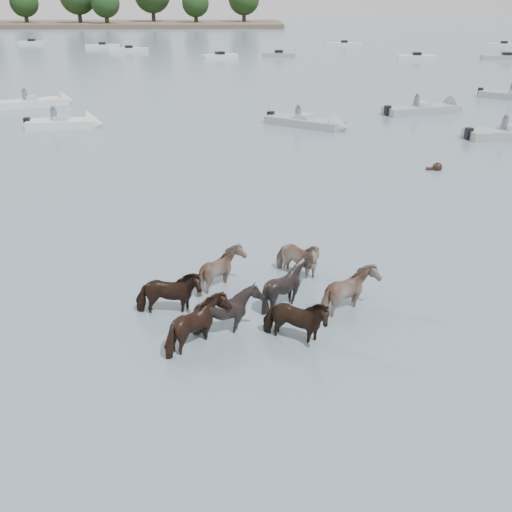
{
  "coord_description": "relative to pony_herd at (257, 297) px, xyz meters",
  "views": [
    {
      "loc": [
        0.15,
        -10.71,
        7.26
      ],
      "look_at": [
        0.45,
        2.88,
        1.1
      ],
      "focal_mm": 40.46,
      "sensor_mm": 36.0,
      "label": 1
    }
  ],
  "objects": [
    {
      "name": "swimming_pony",
      "position": [
        8.46,
        12.84,
        -0.36
      ],
      "size": [
        0.72,
        0.44,
        0.44
      ],
      "color": "black",
      "rests_on": "ground"
    },
    {
      "name": "motorboat_a",
      "position": [
        -10.51,
        22.47,
        -0.23
      ],
      "size": [
        4.66,
        2.01,
        1.92
      ],
      "rotation": [
        0.0,
        0.0,
        0.1
      ],
      "color": "silver",
      "rests_on": "ground"
    },
    {
      "name": "pony_herd",
      "position": [
        0.0,
        0.0,
        0.0
      ],
      "size": [
        6.21,
        5.2,
        1.46
      ],
      "color": "black",
      "rests_on": "ground"
    },
    {
      "name": "motorboat_f",
      "position": [
        -14.78,
        30.21,
        -0.24
      ],
      "size": [
        5.53,
        4.05,
        1.92
      ],
      "rotation": [
        0.0,
        0.0,
        0.51
      ],
      "color": "silver",
      "rests_on": "ground"
    },
    {
      "name": "distant_flotilla",
      "position": [
        -0.39,
        74.06,
        -0.2
      ],
      "size": [
        106.14,
        27.17,
        0.93
      ],
      "color": "silver",
      "rests_on": "ground"
    },
    {
      "name": "motorboat_c",
      "position": [
        12.48,
        26.94,
        -0.24
      ],
      "size": [
        6.0,
        3.39,
        1.92
      ],
      "rotation": [
        0.0,
        0.0,
        0.33
      ],
      "color": "gray",
      "rests_on": "ground"
    },
    {
      "name": "motorboat_b",
      "position": [
        4.02,
        22.14,
        -0.24
      ],
      "size": [
        5.26,
        4.3,
        1.92
      ],
      "rotation": [
        0.0,
        0.0,
        -0.6
      ],
      "color": "gray",
      "rests_on": "ground"
    },
    {
      "name": "ground",
      "position": [
        -0.46,
        -1.83,
        -0.46
      ],
      "size": [
        400.0,
        400.0,
        0.0
      ],
      "primitive_type": "plane",
      "color": "slate",
      "rests_on": "ground"
    }
  ]
}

